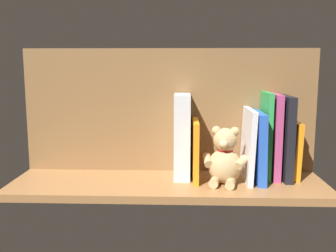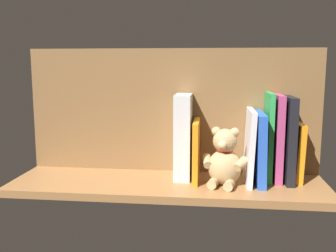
# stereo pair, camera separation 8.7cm
# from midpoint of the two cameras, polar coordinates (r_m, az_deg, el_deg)

# --- Properties ---
(ground_plane) EXTENTS (0.93, 0.28, 0.02)m
(ground_plane) POSITION_cam_midpoint_polar(r_m,az_deg,el_deg) (1.16, -2.16, -8.65)
(ground_plane) COLOR #9E6B3D
(shelf_back_panel) EXTENTS (0.93, 0.02, 0.39)m
(shelf_back_panel) POSITION_cam_midpoint_polar(r_m,az_deg,el_deg) (1.24, -1.81, 2.28)
(shelf_back_panel) COLOR brown
(shelf_back_panel) RESTS_ON ground_plane
(book_0) EXTENTS (0.03, 0.11, 0.17)m
(book_0) POSITION_cam_midpoint_polar(r_m,az_deg,el_deg) (1.22, 16.21, -3.44)
(book_0) COLOR orange
(book_0) RESTS_ON ground_plane
(book_1) EXTENTS (0.02, 0.14, 0.25)m
(book_1) POSITION_cam_midpoint_polar(r_m,az_deg,el_deg) (1.20, 15.01, -1.71)
(book_1) COLOR black
(book_1) RESTS_ON ground_plane
(book_2) EXTENTS (0.02, 0.12, 0.26)m
(book_2) POSITION_cam_midpoint_polar(r_m,az_deg,el_deg) (1.20, 13.49, -1.52)
(book_2) COLOR #B23F72
(book_2) RESTS_ON ground_plane
(book_3) EXTENTS (0.01, 0.12, 0.26)m
(book_3) POSITION_cam_midpoint_polar(r_m,az_deg,el_deg) (1.19, 12.27, -1.40)
(book_3) COLOR green
(book_3) RESTS_ON ground_plane
(book_4) EXTENTS (0.03, 0.17, 0.21)m
(book_4) POSITION_cam_midpoint_polar(r_m,az_deg,el_deg) (1.17, 11.06, -2.98)
(book_4) COLOR blue
(book_4) RESTS_ON ground_plane
(book_5) EXTENTS (0.02, 0.17, 0.21)m
(book_5) POSITION_cam_midpoint_polar(r_m,az_deg,el_deg) (1.16, 9.68, -2.77)
(book_5) COLOR silver
(book_5) RESTS_ON ground_plane
(teddy_bear) EXTENTS (0.13, 0.12, 0.17)m
(teddy_bear) POSITION_cam_midpoint_polar(r_m,az_deg,el_deg) (1.12, 6.21, -4.86)
(teddy_bear) COLOR tan
(teddy_bear) RESTS_ON ground_plane
(book_6) EXTENTS (0.02, 0.16, 0.18)m
(book_6) POSITION_cam_midpoint_polar(r_m,az_deg,el_deg) (1.16, 1.95, -3.55)
(book_6) COLOR orange
(book_6) RESTS_ON ground_plane
(dictionary_thick_white) EXTENTS (0.05, 0.13, 0.26)m
(dictionary_thick_white) POSITION_cam_midpoint_polar(r_m,az_deg,el_deg) (1.17, -0.02, -1.53)
(dictionary_thick_white) COLOR silver
(dictionary_thick_white) RESTS_ON ground_plane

